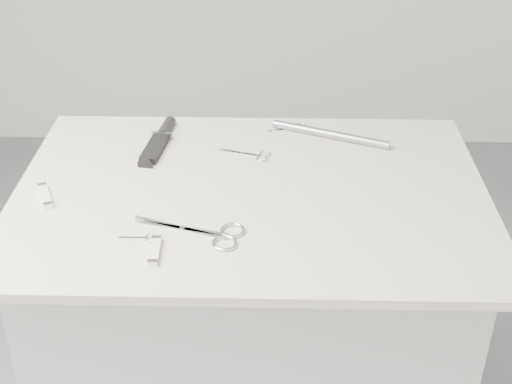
{
  "coord_description": "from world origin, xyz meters",
  "views": [
    {
      "loc": [
        0.04,
        -1.28,
        1.71
      ],
      "look_at": [
        0.01,
        -0.01,
        0.92
      ],
      "focal_mm": 50.0,
      "sensor_mm": 36.0,
      "label": 1
    }
  ],
  "objects_px": {
    "tiny_scissors": "(141,238)",
    "embroidery_scissors_a": "(254,155)",
    "plinth": "(251,353)",
    "metal_rail": "(330,134)",
    "embroidery_scissors_b": "(295,128)",
    "large_shears": "(212,234)",
    "sheathed_knife": "(160,139)",
    "pocket_knife_a": "(155,251)",
    "pocket_knife_b": "(45,195)"
  },
  "relations": [
    {
      "from": "embroidery_scissors_a",
      "to": "tiny_scissors",
      "type": "xyz_separation_m",
      "value": [
        -0.21,
        -0.33,
        -0.0
      ]
    },
    {
      "from": "large_shears",
      "to": "embroidery_scissors_a",
      "type": "xyz_separation_m",
      "value": [
        0.07,
        0.32,
        -0.0
      ]
    },
    {
      "from": "sheathed_knife",
      "to": "tiny_scissors",
      "type": "bearing_deg",
      "value": -170.03
    },
    {
      "from": "plinth",
      "to": "embroidery_scissors_a",
      "type": "height_order",
      "value": "embroidery_scissors_a"
    },
    {
      "from": "large_shears",
      "to": "metal_rail",
      "type": "xyz_separation_m",
      "value": [
        0.25,
        0.41,
        0.01
      ]
    },
    {
      "from": "embroidery_scissors_a",
      "to": "tiny_scissors",
      "type": "relative_size",
      "value": 1.82
    },
    {
      "from": "pocket_knife_b",
      "to": "large_shears",
      "type": "bearing_deg",
      "value": -132.93
    },
    {
      "from": "tiny_scissors",
      "to": "embroidery_scissors_a",
      "type": "bearing_deg",
      "value": 57.75
    },
    {
      "from": "plinth",
      "to": "pocket_knife_b",
      "type": "height_order",
      "value": "pocket_knife_b"
    },
    {
      "from": "sheathed_knife",
      "to": "metal_rail",
      "type": "xyz_separation_m",
      "value": [
        0.4,
        0.03,
        0.0
      ]
    },
    {
      "from": "plinth",
      "to": "pocket_knife_b",
      "type": "relative_size",
      "value": 9.74
    },
    {
      "from": "large_shears",
      "to": "embroidery_scissors_a",
      "type": "relative_size",
      "value": 1.82
    },
    {
      "from": "plinth",
      "to": "embroidery_scissors_a",
      "type": "relative_size",
      "value": 7.56
    },
    {
      "from": "large_shears",
      "to": "embroidery_scissors_a",
      "type": "height_order",
      "value": "large_shears"
    },
    {
      "from": "tiny_scissors",
      "to": "pocket_knife_a",
      "type": "bearing_deg",
      "value": -54.65
    },
    {
      "from": "sheathed_knife",
      "to": "metal_rail",
      "type": "distance_m",
      "value": 0.41
    },
    {
      "from": "sheathed_knife",
      "to": "large_shears",
      "type": "bearing_deg",
      "value": -150.78
    },
    {
      "from": "large_shears",
      "to": "plinth",
      "type": "bearing_deg",
      "value": 84.07
    },
    {
      "from": "embroidery_scissors_b",
      "to": "sheathed_knife",
      "type": "xyz_separation_m",
      "value": [
        -0.32,
        -0.08,
        0.01
      ]
    },
    {
      "from": "large_shears",
      "to": "tiny_scissors",
      "type": "bearing_deg",
      "value": -156.77
    },
    {
      "from": "embroidery_scissors_b",
      "to": "plinth",
      "type": "bearing_deg",
      "value": -126.48
    },
    {
      "from": "plinth",
      "to": "tiny_scissors",
      "type": "height_order",
      "value": "tiny_scissors"
    },
    {
      "from": "embroidery_scissors_a",
      "to": "pocket_knife_b",
      "type": "relative_size",
      "value": 1.29
    },
    {
      "from": "large_shears",
      "to": "pocket_knife_a",
      "type": "relative_size",
      "value": 2.57
    },
    {
      "from": "tiny_scissors",
      "to": "metal_rail",
      "type": "distance_m",
      "value": 0.57
    },
    {
      "from": "tiny_scissors",
      "to": "sheathed_knife",
      "type": "distance_m",
      "value": 0.39
    },
    {
      "from": "plinth",
      "to": "metal_rail",
      "type": "bearing_deg",
      "value": 53.31
    },
    {
      "from": "pocket_knife_a",
      "to": "tiny_scissors",
      "type": "bearing_deg",
      "value": 33.5
    },
    {
      "from": "embroidery_scissors_a",
      "to": "sheathed_knife",
      "type": "distance_m",
      "value": 0.23
    },
    {
      "from": "plinth",
      "to": "pocket_knife_b",
      "type": "xyz_separation_m",
      "value": [
        -0.43,
        -0.04,
        0.48
      ]
    },
    {
      "from": "embroidery_scissors_b",
      "to": "tiny_scissors",
      "type": "height_order",
      "value": "same"
    },
    {
      "from": "embroidery_scissors_a",
      "to": "sheathed_knife",
      "type": "height_order",
      "value": "sheathed_knife"
    },
    {
      "from": "embroidery_scissors_a",
      "to": "metal_rail",
      "type": "distance_m",
      "value": 0.2
    },
    {
      "from": "large_shears",
      "to": "metal_rail",
      "type": "relative_size",
      "value": 0.75
    },
    {
      "from": "tiny_scissors",
      "to": "pocket_knife_a",
      "type": "relative_size",
      "value": 0.78
    },
    {
      "from": "pocket_knife_b",
      "to": "embroidery_scissors_b",
      "type": "bearing_deg",
      "value": -81.15
    },
    {
      "from": "pocket_knife_a",
      "to": "embroidery_scissors_b",
      "type": "bearing_deg",
      "value": -29.68
    },
    {
      "from": "tiny_scissors",
      "to": "metal_rail",
      "type": "xyz_separation_m",
      "value": [
        0.39,
        0.43,
        0.01
      ]
    },
    {
      "from": "plinth",
      "to": "large_shears",
      "type": "xyz_separation_m",
      "value": [
        -0.07,
        -0.16,
        0.47
      ]
    },
    {
      "from": "embroidery_scissors_a",
      "to": "pocket_knife_b",
      "type": "bearing_deg",
      "value": -139.14
    },
    {
      "from": "plinth",
      "to": "tiny_scissors",
      "type": "xyz_separation_m",
      "value": [
        -0.2,
        -0.18,
        0.47
      ]
    },
    {
      "from": "large_shears",
      "to": "pocket_knife_a",
      "type": "height_order",
      "value": "pocket_knife_a"
    },
    {
      "from": "tiny_scissors",
      "to": "metal_rail",
      "type": "bearing_deg",
      "value": 47.27
    },
    {
      "from": "plinth",
      "to": "pocket_knife_a",
      "type": "distance_m",
      "value": 0.55
    },
    {
      "from": "embroidery_scissors_b",
      "to": "sheathed_knife",
      "type": "distance_m",
      "value": 0.33
    },
    {
      "from": "tiny_scissors",
      "to": "sheathed_knife",
      "type": "height_order",
      "value": "sheathed_knife"
    },
    {
      "from": "sheathed_knife",
      "to": "metal_rail",
      "type": "bearing_deg",
      "value": -78.24
    },
    {
      "from": "metal_rail",
      "to": "sheathed_knife",
      "type": "bearing_deg",
      "value": -175.6
    },
    {
      "from": "large_shears",
      "to": "sheathed_knife",
      "type": "distance_m",
      "value": 0.41
    },
    {
      "from": "embroidery_scissors_a",
      "to": "embroidery_scissors_b",
      "type": "relative_size",
      "value": 1.15
    }
  ]
}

